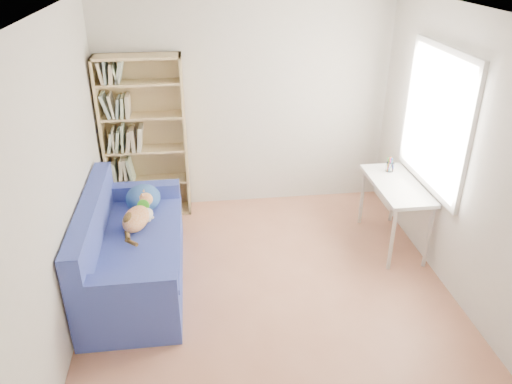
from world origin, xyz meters
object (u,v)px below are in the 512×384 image
at_px(desk, 396,191).
at_px(pen_cup, 390,166).
at_px(bookshelf, 146,145).
at_px(sofa, 131,251).

height_order(desk, pen_cup, pen_cup).
bearing_deg(bookshelf, sofa, -94.04).
distance_m(desk, pen_cup, 0.35).
relative_size(bookshelf, desk, 1.84).
height_order(bookshelf, desk, bookshelf).
relative_size(sofa, pen_cup, 11.06).
bearing_deg(desk, pen_cup, 84.74).
bearing_deg(bookshelf, pen_cup, -15.82).
xyz_separation_m(bookshelf, desk, (2.71, -1.09, -0.24)).
distance_m(bookshelf, desk, 2.93).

